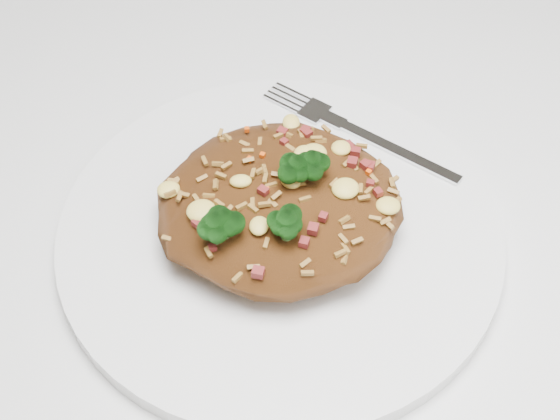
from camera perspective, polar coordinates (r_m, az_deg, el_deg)
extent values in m
cube|color=silver|center=(0.51, 4.22, -8.65)|extent=(1.20, 0.80, 0.04)
cylinder|color=white|center=(0.52, 0.00, -1.57)|extent=(0.29, 0.29, 0.01)
ellipsoid|color=brown|center=(0.50, 0.00, 0.41)|extent=(0.16, 0.14, 0.04)
ellipsoid|color=#093507|center=(0.48, 2.35, 3.43)|extent=(0.02, 0.02, 0.02)
ellipsoid|color=#093507|center=(0.45, 0.47, -0.96)|extent=(0.02, 0.02, 0.02)
ellipsoid|color=#093507|center=(0.47, 1.25, 3.09)|extent=(0.02, 0.02, 0.02)
ellipsoid|color=#093507|center=(0.45, -4.12, -0.83)|extent=(0.02, 0.02, 0.02)
ellipsoid|color=#093507|center=(0.45, -4.74, -1.16)|extent=(0.02, 0.02, 0.02)
cube|color=silver|center=(0.56, 9.96, 3.60)|extent=(0.08, 0.07, 0.00)
cube|color=silver|center=(0.59, 1.72, 7.65)|extent=(0.04, 0.04, 0.00)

